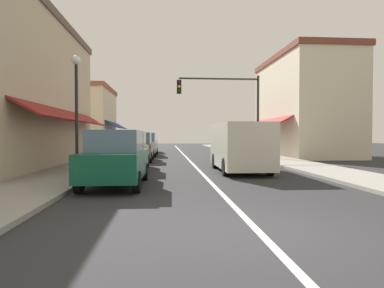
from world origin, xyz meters
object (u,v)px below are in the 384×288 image
parked_car_third_left (138,147)px  parked_car_far_left (145,145)px  parked_car_distant_left (147,143)px  street_lamp_left_near (76,95)px  parked_car_second_left (128,151)px  traffic_signal_mast_arm (230,101)px  van_in_lane (240,146)px  parked_car_nearest_left (116,158)px

parked_car_third_left → parked_car_far_left: bearing=89.1°
parked_car_distant_left → street_lamp_left_near: street_lamp_left_near is taller
parked_car_second_left → traffic_signal_mast_arm: traffic_signal_mast_arm is taller
street_lamp_left_near → parked_car_third_left: bearing=75.9°
parked_car_far_left → street_lamp_left_near: street_lamp_left_near is taller
van_in_lane → traffic_signal_mast_arm: 8.47m
parked_car_second_left → parked_car_far_left: 10.55m
parked_car_second_left → parked_car_distant_left: 15.71m
parked_car_far_left → street_lamp_left_near: (-1.98, -12.47, 2.32)m
parked_car_second_left → street_lamp_left_near: size_ratio=0.87×
parked_car_second_left → van_in_lane: bearing=-10.0°
parked_car_far_left → traffic_signal_mast_arm: traffic_signal_mast_arm is taller
parked_car_far_left → van_in_lane: bearing=-65.8°
parked_car_nearest_left → street_lamp_left_near: (-1.92, 2.82, 2.32)m
parked_car_nearest_left → parked_car_third_left: size_ratio=1.00×
parked_car_third_left → parked_car_distant_left: 10.30m
parked_car_second_left → van_in_lane: 5.05m
traffic_signal_mast_arm → parked_car_second_left: bearing=-130.6°
parked_car_nearest_left → parked_car_second_left: bearing=92.9°
parked_car_nearest_left → parked_car_distant_left: (-0.09, 20.44, 0.00)m
van_in_lane → street_lamp_left_near: street_lamp_left_near is taller
parked_car_nearest_left → traffic_signal_mast_arm: traffic_signal_mast_arm is taller
parked_car_nearest_left → parked_car_far_left: size_ratio=1.00×
parked_car_third_left → parked_car_second_left: bearing=-89.8°
parked_car_second_left → parked_car_nearest_left: bearing=-88.4°
parked_car_nearest_left → street_lamp_left_near: size_ratio=0.87×
parked_car_far_left → van_in_lane: size_ratio=0.80×
parked_car_second_left → traffic_signal_mast_arm: 9.79m
parked_car_second_left → traffic_signal_mast_arm: (6.06, 7.07, 3.03)m
parked_car_second_left → street_lamp_left_near: street_lamp_left_near is taller
parked_car_nearest_left → parked_car_third_left: bearing=91.8°
parked_car_distant_left → street_lamp_left_near: 17.86m
traffic_signal_mast_arm → street_lamp_left_near: traffic_signal_mast_arm is taller
parked_car_third_left → parked_car_distant_left: (-0.01, 10.30, 0.00)m
parked_car_far_left → van_in_lane: van_in_lane is taller
parked_car_third_left → street_lamp_left_near: 7.90m
parked_car_third_left → parked_car_distant_left: size_ratio=1.00×
parked_car_nearest_left → van_in_lane: 6.20m
parked_car_third_left → van_in_lane: van_in_lane is taller
van_in_lane → traffic_signal_mast_arm: size_ratio=0.92×
parked_car_third_left → van_in_lane: size_ratio=0.79×
parked_car_distant_left → parked_car_nearest_left: bearing=-88.8°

